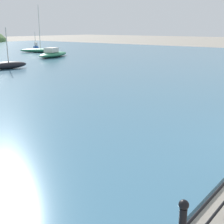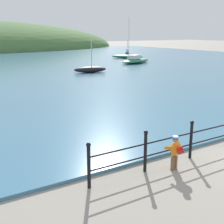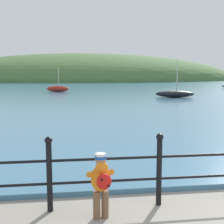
# 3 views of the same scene
# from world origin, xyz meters

# --- Properties ---
(water) EXTENTS (80.00, 60.00, 0.10)m
(water) POSITION_xyz_m (0.00, 32.00, 0.05)
(water) COLOR teal
(water) RESTS_ON ground
(child_in_coat) EXTENTS (0.42, 0.55, 1.00)m
(child_in_coat) POSITION_xyz_m (-3.16, 1.14, 0.61)
(child_in_coat) COLOR brown
(child_in_coat) RESTS_ON ground
(boat_far_left) EXTENTS (3.84, 4.58, 5.62)m
(boat_far_left) POSITION_xyz_m (16.68, 31.69, 0.37)
(boat_far_left) COLOR #287551
(boat_far_left) RESTS_ON water
(boat_blue_hull) EXTENTS (3.20, 1.68, 2.99)m
(boat_blue_hull) POSITION_xyz_m (4.78, 20.71, 0.39)
(boat_blue_hull) COLOR black
(boat_blue_hull) RESTS_ON water
(boat_nearest_quay) EXTENTS (5.46, 3.54, 0.98)m
(boat_nearest_quay) POSITION_xyz_m (13.58, 25.54, 0.42)
(boat_nearest_quay) COLOR #287551
(boat_nearest_quay) RESTS_ON water
(boat_twin_mast) EXTENTS (1.55, 2.31, 2.34)m
(boat_twin_mast) POSITION_xyz_m (20.38, 36.87, 0.43)
(boat_twin_mast) COLOR #1E4793
(boat_twin_mast) RESTS_ON water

